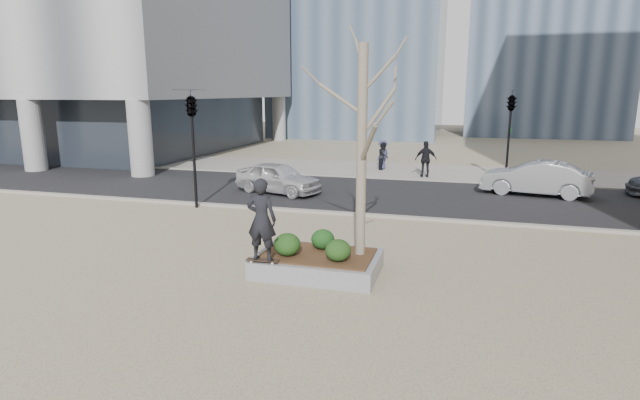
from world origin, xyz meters
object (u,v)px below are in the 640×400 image
(planter, at_px, (318,264))
(skateboarder, at_px, (262,220))
(skateboard, at_px, (263,261))
(police_car, at_px, (278,178))

(planter, relative_size, skateboarder, 1.54)
(planter, distance_m, skateboarder, 1.90)
(skateboard, xyz_separation_m, police_car, (-3.31, 9.96, 0.21))
(planter, height_order, police_car, police_car)
(skateboard, distance_m, police_car, 10.50)
(skateboard, height_order, skateboarder, skateboarder)
(planter, xyz_separation_m, skateboard, (-1.10, -0.88, 0.26))
(skateboarder, xyz_separation_m, police_car, (-3.31, 9.96, -0.80))
(skateboard, distance_m, skateboarder, 1.01)
(planter, height_order, skateboarder, skateboarder)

